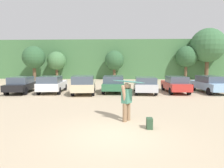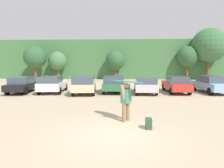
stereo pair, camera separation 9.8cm
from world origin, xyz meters
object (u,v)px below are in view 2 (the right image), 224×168
at_px(person_adult, 126,100).
at_px(parked_car_white, 53,84).
at_px(parked_car_forest_green, 114,84).
at_px(backpack_dropped, 149,123).
at_px(parked_car_champagne, 84,84).
at_px(parked_car_red, 176,84).
at_px(parked_car_silver, 145,85).
at_px(surfboard_teal, 127,82).
at_px(parked_car_black, 23,84).
at_px(parked_car_sky_blue, 211,84).

bearing_deg(person_adult, parked_car_white, -19.83).
height_order(parked_car_forest_green, backpack_dropped, parked_car_forest_green).
distance_m(parked_car_champagne, backpack_dropped, 10.25).
bearing_deg(backpack_dropped, parked_car_forest_green, 100.36).
relative_size(parked_car_white, parked_car_red, 0.96).
relative_size(parked_car_white, parked_car_forest_green, 1.06).
distance_m(parked_car_silver, surfboard_teal, 8.90).
distance_m(parked_car_white, parked_car_champagne, 3.07).
bearing_deg(surfboard_teal, person_adult, 94.04).
distance_m(parked_car_red, backpack_dropped, 11.11).
xyz_separation_m(parked_car_black, backpack_dropped, (10.30, -9.73, -0.56)).
relative_size(parked_car_white, parked_car_champagne, 0.93).
distance_m(parked_car_silver, parked_car_red, 2.96).
distance_m(parked_car_black, parked_car_silver, 11.28).
distance_m(parked_car_champagne, surfboard_teal, 8.90).
bearing_deg(parked_car_sky_blue, surfboard_teal, 134.70).
relative_size(parked_car_champagne, parked_car_silver, 1.10).
bearing_deg(person_adult, parked_car_champagne, -33.59).
distance_m(parked_car_black, surfboard_teal, 12.80).
distance_m(parked_car_white, backpack_dropped, 12.28).
relative_size(parked_car_red, surfboard_teal, 2.49).
xyz_separation_m(parked_car_red, backpack_dropped, (-3.87, -10.40, -0.56)).
distance_m(parked_car_red, person_adult, 10.49).
xyz_separation_m(parked_car_champagne, person_adult, (3.54, -8.15, 0.15)).
relative_size(parked_car_black, surfboard_teal, 2.66).
relative_size(parked_car_forest_green, backpack_dropped, 8.86).
height_order(parked_car_white, parked_car_silver, parked_car_white).
relative_size(parked_car_black, backpack_dropped, 10.39).
xyz_separation_m(parked_car_black, surfboard_teal, (9.43, -8.60, 1.07)).
relative_size(person_adult, surfboard_teal, 1.02).
distance_m(parked_car_black, person_adult, 12.77).
height_order(parked_car_forest_green, person_adult, person_adult).
bearing_deg(parked_car_red, surfboard_teal, 151.96).
relative_size(parked_car_silver, surfboard_teal, 2.34).
bearing_deg(parked_car_champagne, parked_car_forest_green, -75.52).
bearing_deg(parked_car_red, parked_car_black, 91.74).
bearing_deg(surfboard_teal, parked_car_champagne, -23.33).
relative_size(parked_car_silver, parked_car_sky_blue, 0.89).
height_order(parked_car_black, parked_car_white, parked_car_white).
bearing_deg(backpack_dropped, parked_car_sky_blue, 56.27).
height_order(parked_car_silver, surfboard_teal, surfboard_teal).
distance_m(parked_car_white, parked_car_silver, 8.47).
distance_m(parked_car_black, parked_car_champagne, 5.86).
bearing_deg(person_adult, parked_car_forest_green, -51.14).
bearing_deg(parked_car_red, parked_car_champagne, 97.12).
height_order(parked_car_red, backpack_dropped, parked_car_red).
bearing_deg(backpack_dropped, parked_car_champagne, 115.81).
distance_m(person_adult, backpack_dropped, 1.61).
bearing_deg(parked_car_sky_blue, parked_car_red, 86.95).
bearing_deg(parked_car_white, parked_car_black, 85.07).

